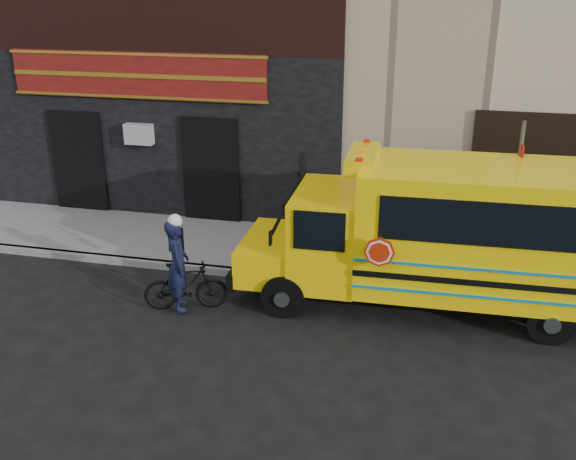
{
  "coord_description": "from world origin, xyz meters",
  "views": [
    {
      "loc": [
        2.19,
        -8.96,
        5.7
      ],
      "look_at": [
        -0.41,
        1.85,
        1.42
      ],
      "focal_mm": 40.0,
      "sensor_mm": 36.0,
      "label": 1
    }
  ],
  "objects_px": {
    "bicycle": "(186,286)",
    "cyclist": "(178,267)",
    "school_bus": "(447,232)",
    "sign_pole": "(514,201)"
  },
  "relations": [
    {
      "from": "bicycle",
      "to": "cyclist",
      "type": "relative_size",
      "value": 0.9
    },
    {
      "from": "school_bus",
      "to": "cyclist",
      "type": "xyz_separation_m",
      "value": [
        -4.72,
        -1.28,
        -0.64
      ]
    },
    {
      "from": "school_bus",
      "to": "sign_pole",
      "type": "xyz_separation_m",
      "value": [
        1.19,
        1.02,
        0.34
      ]
    },
    {
      "from": "bicycle",
      "to": "cyclist",
      "type": "distance_m",
      "value": 0.42
    },
    {
      "from": "school_bus",
      "to": "bicycle",
      "type": "xyz_separation_m",
      "value": [
        -4.62,
        -1.21,
        -1.04
      ]
    },
    {
      "from": "school_bus",
      "to": "cyclist",
      "type": "distance_m",
      "value": 4.94
    },
    {
      "from": "school_bus",
      "to": "bicycle",
      "type": "height_order",
      "value": "school_bus"
    },
    {
      "from": "bicycle",
      "to": "cyclist",
      "type": "height_order",
      "value": "cyclist"
    },
    {
      "from": "school_bus",
      "to": "sign_pole",
      "type": "bearing_deg",
      "value": 40.51
    },
    {
      "from": "cyclist",
      "to": "school_bus",
      "type": "bearing_deg",
      "value": -99.85
    }
  ]
}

